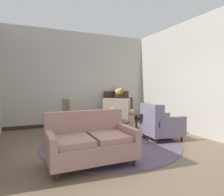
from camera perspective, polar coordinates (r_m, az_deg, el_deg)
ground at (r=4.70m, az=1.11°, el=-14.03°), size 8.46×8.46×0.00m
wall_back at (r=7.34m, az=-9.05°, el=5.45°), size 5.36×0.08×3.36m
wall_right at (r=6.72m, az=18.22°, el=5.52°), size 0.08×4.23×3.36m
baseboard_back at (r=7.40m, az=-8.82°, el=-7.16°), size 5.20×0.03×0.12m
area_rug at (r=4.96m, az=-0.41°, el=-13.02°), size 3.34×3.34×0.01m
coffee_table at (r=5.09m, az=0.44°, el=-7.73°), size 0.83×0.83×0.53m
porcelain_vase at (r=5.05m, az=-0.15°, el=-4.98°), size 0.15×0.15×0.33m
settee at (r=3.69m, az=-6.22°, el=-12.56°), size 1.53×0.90×0.94m
armchair_beside_settee at (r=6.34m, az=1.82°, el=-5.42°), size 1.15×1.15×1.03m
armchair_far_left at (r=5.39m, az=13.51°, el=-7.37°), size 0.99×0.92×0.96m
armchair_back_corner at (r=5.73m, az=-12.42°, el=-6.34°), size 1.12×1.13×1.07m
side_table at (r=5.57m, az=7.01°, el=-7.09°), size 0.45×0.45×0.66m
sideboard at (r=7.59m, az=1.81°, el=-3.09°), size 1.05×0.37×1.22m
gramophone at (r=7.49m, az=2.46°, el=2.02°), size 0.42×0.51×0.52m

